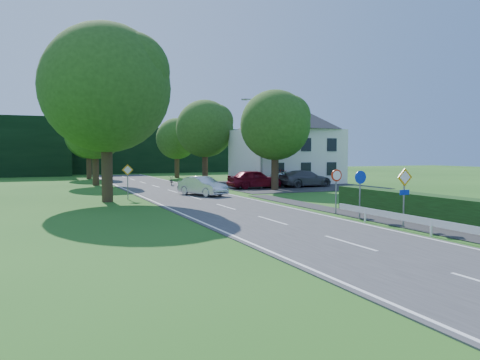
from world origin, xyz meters
name	(u,v)px	position (x,y,z in m)	size (l,w,h in m)	color
road	(214,204)	(0.00, 20.00, 0.02)	(7.00, 80.00, 0.04)	#353638
parking_pad	(283,185)	(12.00, 33.00, 0.02)	(14.00, 16.00, 0.04)	black
line_edge_left	(163,206)	(-3.25, 20.00, 0.04)	(0.12, 80.00, 0.01)	white
line_edge_right	(260,201)	(3.25, 20.00, 0.04)	(0.12, 80.00, 0.01)	white
line_centre	(214,203)	(0.00, 20.00, 0.04)	(0.12, 80.00, 0.01)	white
tree_main	(106,113)	(-6.00, 24.00, 5.82)	(9.40, 9.40, 11.64)	#234715
tree_left_far	(95,142)	(-5.00, 40.00, 4.29)	(7.00, 7.00, 8.58)	#234715
tree_right_far	(205,141)	(7.00, 42.00, 4.54)	(7.40, 7.40, 9.09)	#234715
tree_left_back	(88,146)	(-4.50, 52.00, 4.04)	(6.60, 6.60, 8.07)	#234715
tree_right_back	(177,148)	(6.00, 50.00, 3.78)	(6.20, 6.20, 7.56)	#234715
tree_right_mid	(275,140)	(8.50, 28.00, 4.29)	(7.00, 7.00, 8.58)	#234715
treeline_right	(162,151)	(8.00, 66.00, 3.50)	(30.00, 5.00, 7.00)	black
house_white	(286,141)	(14.00, 36.00, 4.41)	(10.60, 8.40, 8.60)	silver
streetlight	(260,139)	(8.06, 30.00, 4.46)	(2.03, 0.18, 8.00)	slate
sign_priority_right	(404,187)	(4.30, 7.98, 1.80)	(0.78, 0.09, 2.59)	slate
sign_roundabout	(360,185)	(4.30, 10.98, 1.67)	(0.64, 0.08, 2.37)	slate
sign_speed_limit	(336,181)	(4.30, 12.97, 1.77)	(0.64, 0.11, 2.37)	slate
sign_priority_left	(128,175)	(-4.50, 24.98, 1.72)	(0.78, 0.09, 2.44)	slate
moving_car	(202,186)	(1.08, 25.43, 0.74)	(1.49, 4.26, 1.41)	silver
motorcycle	(172,180)	(1.73, 36.71, 0.51)	(0.62, 1.79, 0.94)	black
parked_car_red	(254,179)	(7.57, 30.15, 0.87)	(1.96, 4.87, 1.66)	maroon
parked_car_silver_a	(281,178)	(11.49, 32.53, 0.72)	(1.43, 4.11, 1.35)	silver
parked_car_grey	(305,178)	(12.72, 29.97, 0.81)	(2.15, 5.29, 1.54)	#4E4C52
parked_car_silver_b	(298,177)	(13.85, 33.13, 0.76)	(2.38, 5.16, 1.43)	silver
parasol	(281,178)	(10.22, 30.10, 0.88)	(1.84, 1.88, 1.69)	#BC340F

